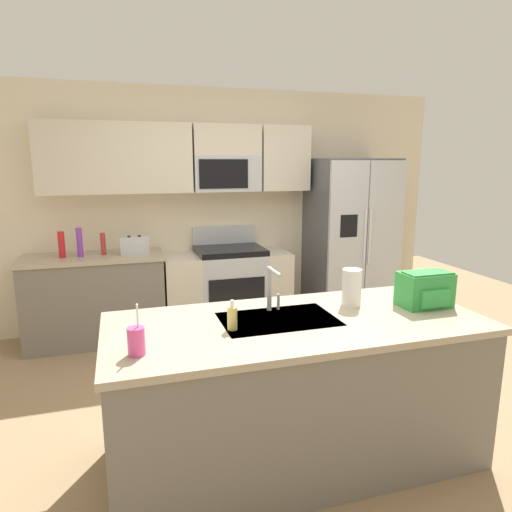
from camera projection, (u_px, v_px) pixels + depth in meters
The scene contains 15 objects.
ground_plane at pixel (285, 408), 3.39m from camera, with size 9.00×9.00×0.00m, color #997A56.
kitchen_wall_unit at pixel (208, 193), 5.00m from camera, with size 5.20×0.43×2.60m.
back_counter at pixel (96, 298), 4.59m from camera, with size 1.37×0.63×0.90m.
range_oven at pixel (227, 288), 4.99m from camera, with size 1.36×0.61×1.10m.
refrigerator at pixel (350, 240), 5.24m from camera, with size 0.90×0.76×1.85m.
island_counter at pixel (296, 390), 2.75m from camera, with size 2.22×0.97×0.90m.
toaster at pixel (135, 245), 4.55m from camera, with size 0.28×0.16×0.18m.
pepper_mill at pixel (103, 244), 4.51m from camera, with size 0.05×0.05×0.22m, color #B2332D.
bottle_purple at pixel (80, 242), 4.40m from camera, with size 0.06×0.06×0.29m, color purple.
bottle_red at pixel (62, 245), 4.37m from camera, with size 0.06×0.06×0.26m, color red.
sink_faucet at pixel (272, 285), 2.77m from camera, with size 0.09×0.21×0.28m.
drink_cup_pink at pixel (136, 341), 2.16m from camera, with size 0.08×0.08×0.26m.
soap_dispenser at pixel (232, 318), 2.49m from camera, with size 0.06×0.06×0.17m.
paper_towel_roll at pixel (352, 287), 2.90m from camera, with size 0.12×0.12×0.24m, color white.
backpack at pixel (425, 289), 2.89m from camera, with size 0.32×0.22×0.23m.
Camera 1 is at (-1.11, -2.89, 1.81)m, focal length 31.70 mm.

